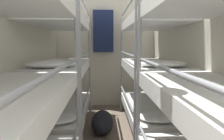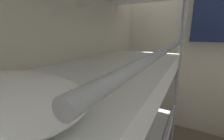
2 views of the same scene
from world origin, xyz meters
The scene contains 3 objects.
wall_back centered at (0.00, 4.85, 1.20)m, with size 2.32×0.06×2.40m.
bunk_stack_left_far centered at (-0.71, 3.44, 1.06)m, with size 0.79×1.87×2.00m.
hanging_coat centered at (-0.04, 4.70, 1.70)m, with size 0.44×0.12×0.90m.
Camera 2 is at (-0.22, 2.61, 1.35)m, focal length 24.00 mm.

